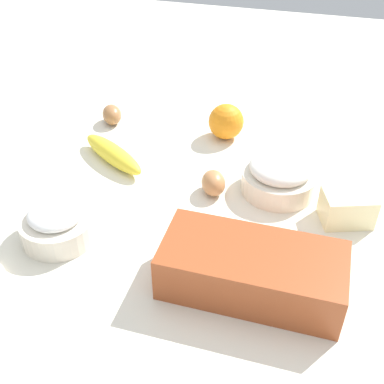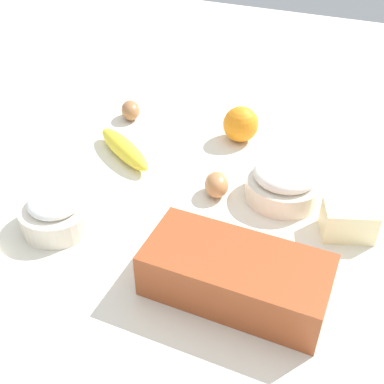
% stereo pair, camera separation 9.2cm
% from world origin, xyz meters
% --- Properties ---
extents(ground_plane, '(2.40, 2.40, 0.02)m').
position_xyz_m(ground_plane, '(0.00, 0.00, -0.01)').
color(ground_plane, silver).
extents(loaf_pan, '(0.28, 0.14, 0.08)m').
position_xyz_m(loaf_pan, '(-0.14, 0.17, 0.04)').
color(loaf_pan, '#9E4723').
rests_on(loaf_pan, ground_plane).
extents(flour_bowl, '(0.15, 0.15, 0.08)m').
position_xyz_m(flour_bowl, '(-0.15, -0.10, 0.04)').
color(flour_bowl, silver).
rests_on(flour_bowl, ground_plane).
extents(sugar_bowl, '(0.13, 0.13, 0.07)m').
position_xyz_m(sugar_bowl, '(0.21, 0.14, 0.03)').
color(sugar_bowl, silver).
rests_on(sugar_bowl, ground_plane).
extents(banana, '(0.18, 0.14, 0.04)m').
position_xyz_m(banana, '(0.20, -0.11, 0.02)').
color(banana, yellow).
rests_on(banana, ground_plane).
extents(orange_fruit, '(0.08, 0.08, 0.08)m').
position_xyz_m(orange_fruit, '(-0.01, -0.27, 0.04)').
color(orange_fruit, orange).
rests_on(orange_fruit, ground_plane).
extents(butter_block, '(0.11, 0.09, 0.06)m').
position_xyz_m(butter_block, '(-0.28, -0.04, 0.03)').
color(butter_block, '#F4EDB2').
rests_on(butter_block, ground_plane).
extents(egg_near_butter, '(0.07, 0.08, 0.04)m').
position_xyz_m(egg_near_butter, '(0.27, -0.26, 0.02)').
color(egg_near_butter, '#9F6B40').
rests_on(egg_near_butter, ground_plane).
extents(egg_beside_bowl, '(0.07, 0.07, 0.05)m').
position_xyz_m(egg_beside_bowl, '(-0.03, -0.06, 0.02)').
color(egg_beside_bowl, '#B47949').
rests_on(egg_beside_bowl, ground_plane).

